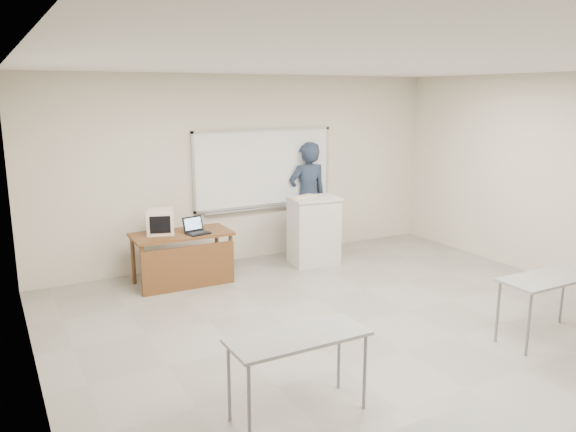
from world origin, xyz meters
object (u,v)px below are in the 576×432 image
instructor_desk (184,249)px  presenter (308,197)px  keyboard (303,197)px  laptop (197,229)px  whiteboard (264,169)px  mouse (193,229)px  podium (314,230)px  crt_monitor (161,221)px

instructor_desk → presenter: size_ratio=0.73×
keyboard → laptop: bearing=166.6°
whiteboard → mouse: 1.75m
podium → keyboard: keyboard is taller
instructor_desk → presenter: bearing=17.4°
keyboard → presenter: presenter is taller
mouse → presenter: bearing=1.0°
instructor_desk → presenter: (2.46, 0.71, 0.41)m
podium → presenter: presenter is taller
presenter → mouse: bearing=18.5°
keyboard → instructor_desk: bearing=165.9°
whiteboard → laptop: (-1.48, -0.80, -0.67)m
laptop → keyboard: keyboard is taller
mouse → keyboard: bearing=-14.7°
crt_monitor → keyboard: keyboard is taller
instructor_desk → laptop: bearing=-3.2°
podium → mouse: 1.99m
whiteboard → crt_monitor: 2.07m
instructor_desk → presenter: presenter is taller
crt_monitor → laptop: 0.52m
instructor_desk → podium: size_ratio=1.28×
whiteboard → keyboard: bearing=-63.0°
podium → presenter: (0.29, 0.70, 0.40)m
whiteboard → instructor_desk: (-1.67, -0.79, -0.94)m
mouse → laptop: bearing=-105.4°
mouse → keyboard: (1.82, -0.06, 0.34)m
whiteboard → podium: bearing=-56.9°
podium → mouse: (-1.97, 0.14, 0.22)m
instructor_desk → crt_monitor: crt_monitor is taller
mouse → presenter: presenter is taller
crt_monitor → laptop: crt_monitor is taller
whiteboard → presenter: bearing=-5.2°
podium → laptop: (-1.98, -0.03, 0.26)m
instructor_desk → crt_monitor: 0.51m
whiteboard → crt_monitor: bearing=-164.0°
instructor_desk → keyboard: (2.02, 0.10, 0.56)m
podium → instructor_desk: bearing=-173.4°
whiteboard → presenter: 0.96m
podium → laptop: bearing=-172.9°
laptop → keyboard: 1.85m
whiteboard → crt_monitor: whiteboard is taller
crt_monitor → presenter: 2.75m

